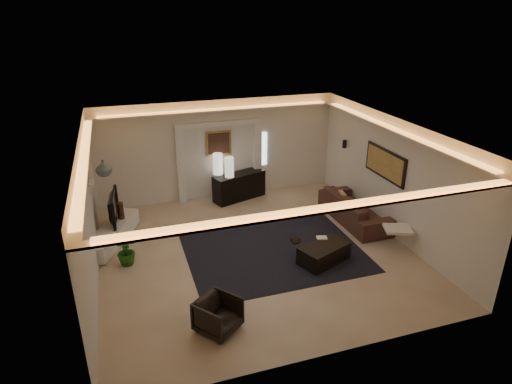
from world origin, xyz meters
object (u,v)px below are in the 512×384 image
object	(u,v)px
sofa	(355,208)
coffee_table	(324,253)
armchair	(218,315)
console	(239,186)

from	to	relation	value
sofa	coffee_table	world-z (taller)	sofa
coffee_table	armchair	distance (m)	3.14
armchair	coffee_table	bearing A→B (deg)	-10.33
console	armchair	size ratio (longest dim) A/B	2.28
console	armchair	xyz separation A→B (m)	(-1.94, -5.44, -0.09)
console	armchair	bearing A→B (deg)	-128.26
sofa	armchair	xyz separation A→B (m)	(-4.46, -3.09, -0.04)
console	coffee_table	xyz separation A→B (m)	(0.83, -3.97, -0.20)
console	armchair	world-z (taller)	console
sofa	coffee_table	xyz separation A→B (m)	(-1.68, -1.62, -0.15)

